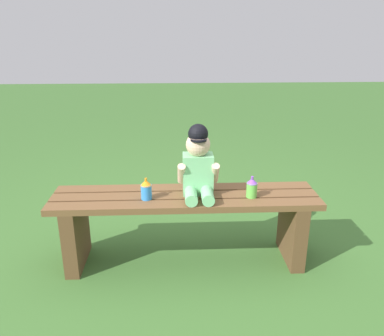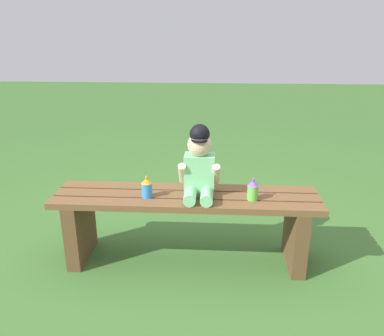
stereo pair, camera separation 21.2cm
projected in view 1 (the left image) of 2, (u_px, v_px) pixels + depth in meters
The scene contains 5 objects.
ground_plane at pixel (185, 260), 2.38m from camera, with size 16.00×16.00×0.00m, color #3D6B2D.
park_bench at pixel (185, 217), 2.28m from camera, with size 1.52×0.34×0.43m.
child_figure at pixel (198, 165), 2.19m from camera, with size 0.23×0.27×0.40m.
sippy_cup_left at pixel (146, 189), 2.16m from camera, with size 0.06×0.06×0.12m.
sippy_cup_right at pixel (252, 187), 2.18m from camera, with size 0.06×0.06×0.12m.
Camera 1 is at (-0.05, -2.05, 1.33)m, focal length 36.67 mm.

